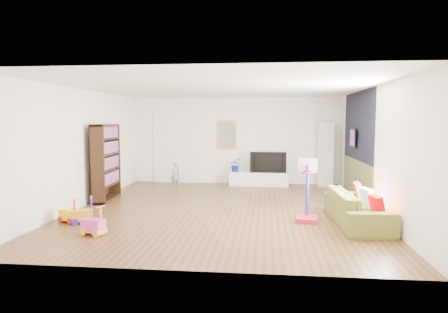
# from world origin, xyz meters

# --- Properties ---
(floor) EXTENTS (6.50, 7.50, 0.00)m
(floor) POSITION_xyz_m (0.00, 0.00, 0.00)
(floor) COLOR brown
(floor) RESTS_ON ground
(ceiling) EXTENTS (6.50, 7.50, 0.00)m
(ceiling) POSITION_xyz_m (0.00, 0.00, 2.70)
(ceiling) COLOR white
(ceiling) RESTS_ON ground
(wall_back) EXTENTS (6.50, 0.00, 2.70)m
(wall_back) POSITION_xyz_m (0.00, 3.75, 1.35)
(wall_back) COLOR white
(wall_back) RESTS_ON ground
(wall_front) EXTENTS (6.50, 0.00, 2.70)m
(wall_front) POSITION_xyz_m (0.00, -3.75, 1.35)
(wall_front) COLOR silver
(wall_front) RESTS_ON ground
(wall_left) EXTENTS (0.00, 7.50, 2.70)m
(wall_left) POSITION_xyz_m (-3.25, 0.00, 1.35)
(wall_left) COLOR silver
(wall_left) RESTS_ON ground
(wall_right) EXTENTS (0.00, 7.50, 2.70)m
(wall_right) POSITION_xyz_m (3.25, 0.00, 1.35)
(wall_right) COLOR white
(wall_right) RESTS_ON ground
(navy_accent) EXTENTS (0.01, 3.20, 1.70)m
(navy_accent) POSITION_xyz_m (3.23, 1.40, 1.85)
(navy_accent) COLOR black
(navy_accent) RESTS_ON wall_right
(olive_wainscot) EXTENTS (0.01, 3.20, 1.00)m
(olive_wainscot) POSITION_xyz_m (3.23, 1.40, 0.50)
(olive_wainscot) COLOR brown
(olive_wainscot) RESTS_ON wall_right
(doorway) EXTENTS (1.45, 0.06, 2.10)m
(doorway) POSITION_xyz_m (-1.90, 3.71, 1.05)
(doorway) COLOR white
(doorway) RESTS_ON ground
(painting_back) EXTENTS (0.62, 0.06, 0.92)m
(painting_back) POSITION_xyz_m (-0.25, 3.71, 1.55)
(painting_back) COLOR gold
(painting_back) RESTS_ON wall_back
(artwork_right) EXTENTS (0.04, 0.56, 0.46)m
(artwork_right) POSITION_xyz_m (3.17, 1.60, 1.55)
(artwork_right) COLOR #7F3F8C
(artwork_right) RESTS_ON wall_right
(media_console) EXTENTS (1.79, 0.50, 0.42)m
(media_console) POSITION_xyz_m (0.76, 3.30, 0.21)
(media_console) COLOR white
(media_console) RESTS_ON ground
(tall_cabinet) EXTENTS (0.46, 0.46, 1.93)m
(tall_cabinet) POSITION_xyz_m (2.76, 3.47, 0.97)
(tall_cabinet) COLOR silver
(tall_cabinet) RESTS_ON ground
(bookshelf) EXTENTS (0.43, 1.32, 1.89)m
(bookshelf) POSITION_xyz_m (-2.99, 0.70, 0.95)
(bookshelf) COLOR black
(bookshelf) RESTS_ON ground
(sofa) EXTENTS (0.95, 2.20, 0.63)m
(sofa) POSITION_xyz_m (2.73, -1.02, 0.32)
(sofa) COLOR olive
(sofa) RESTS_ON ground
(basketball_hoop) EXTENTS (0.49, 0.57, 1.24)m
(basketball_hoop) POSITION_xyz_m (1.78, -0.94, 0.62)
(basketball_hoop) COLOR red
(basketball_hoop) RESTS_ON ground
(ride_on_yellow) EXTENTS (0.43, 0.36, 0.49)m
(ride_on_yellow) POSITION_xyz_m (-2.84, -1.52, 0.25)
(ride_on_yellow) COLOR #FFC800
(ride_on_yellow) RESTS_ON ground
(ride_on_orange) EXTENTS (0.45, 0.37, 0.51)m
(ride_on_orange) POSITION_xyz_m (-2.54, -1.56, 0.26)
(ride_on_orange) COLOR orange
(ride_on_orange) RESTS_ON ground
(ride_on_pink) EXTENTS (0.44, 0.35, 0.52)m
(ride_on_pink) POSITION_xyz_m (-2.01, -2.27, 0.26)
(ride_on_pink) COLOR #FB3FA3
(ride_on_pink) RESTS_ON ground
(child) EXTENTS (0.34, 0.34, 0.80)m
(child) POSITION_xyz_m (-1.64, 2.46, 0.40)
(child) COLOR gray
(child) RESTS_ON ground
(tv) EXTENTS (1.09, 0.16, 0.63)m
(tv) POSITION_xyz_m (1.04, 3.30, 0.73)
(tv) COLOR black
(tv) RESTS_ON media_console
(vase_plant) EXTENTS (0.38, 0.33, 0.42)m
(vase_plant) POSITION_xyz_m (0.05, 3.34, 0.62)
(vase_plant) COLOR navy
(vase_plant) RESTS_ON media_console
(pillow_left) EXTENTS (0.18, 0.38, 0.37)m
(pillow_left) POSITION_xyz_m (2.92, -1.68, 0.50)
(pillow_left) COLOR #D30005
(pillow_left) RESTS_ON sofa
(pillow_center) EXTENTS (0.19, 0.41, 0.39)m
(pillow_center) POSITION_xyz_m (2.92, -1.01, 0.50)
(pillow_center) COLOR white
(pillow_center) RESTS_ON sofa
(pillow_right) EXTENTS (0.14, 0.42, 0.42)m
(pillow_right) POSITION_xyz_m (2.90, -0.41, 0.50)
(pillow_right) COLOR red
(pillow_right) RESTS_ON sofa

